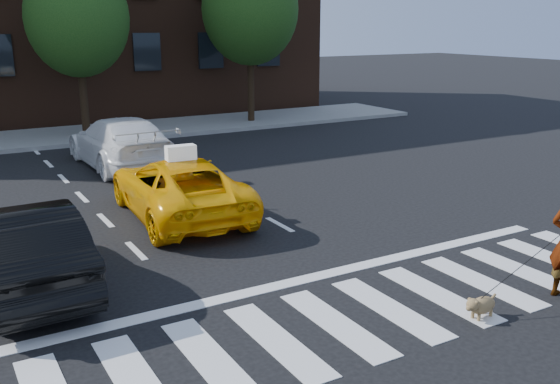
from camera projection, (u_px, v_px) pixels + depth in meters
name	position (u px, v px, depth m)	size (l,w,h in m)	color
ground	(336.00, 324.00, 9.10)	(120.00, 120.00, 0.00)	black
crosswalk	(336.00, 324.00, 9.10)	(13.00, 2.40, 0.01)	silver
stop_line	(281.00, 285.00, 10.44)	(12.00, 0.30, 0.01)	silver
sidewalk_far	(70.00, 136.00, 23.67)	(30.00, 4.00, 0.15)	slate
tree_mid	(77.00, 5.00, 22.25)	(3.69, 3.69, 7.10)	black
taxi	(179.00, 187.00, 13.99)	(2.23, 4.83, 1.34)	#FFB305
black_sedan	(24.00, 246.00, 10.20)	(1.51, 4.34, 1.43)	black
white_suv	(120.00, 142.00, 18.73)	(2.13, 5.25, 1.52)	white
dog	(480.00, 305.00, 9.21)	(0.64, 0.27, 0.37)	brown
taxi_sign	(181.00, 153.00, 13.61)	(0.65, 0.28, 0.32)	white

